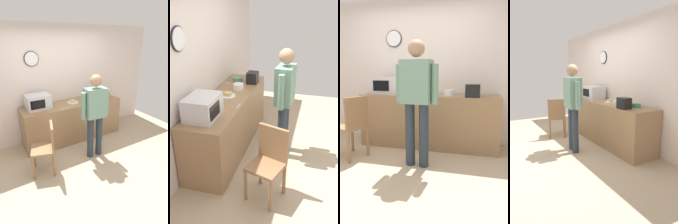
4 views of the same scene
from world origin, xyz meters
The scene contains 12 objects.
ground_plane centered at (0.00, 0.00, 0.00)m, with size 6.00×6.00×0.00m, color tan.
back_wall centered at (0.00, 1.60, 1.30)m, with size 5.40×0.13×2.60m.
kitchen_counter centered at (0.28, 1.22, 0.45)m, with size 2.35×0.62×0.90m, color #93704C.
microwave centered at (-0.51, 1.28, 1.05)m, with size 0.50×0.39×0.30m.
sandwich_plate centered at (0.29, 1.23, 0.93)m, with size 0.24×0.24×0.07m.
salad_bowl centered at (1.02, 1.31, 0.94)m, with size 0.18×0.18×0.08m, color #4C8E60.
cereal_bowl centered at (0.63, 1.17, 0.95)m, with size 0.18×0.18×0.10m, color white.
toaster centered at (1.01, 1.02, 1.00)m, with size 0.22×0.18×0.20m, color black.
fork_utensil centered at (-0.03, 0.95, 0.91)m, with size 0.17×0.02×0.01m, color silver.
spoon_utensil centered at (0.87, 1.46, 0.91)m, with size 0.17×0.02×0.01m, color silver.
person_standing centered at (0.31, 0.34, 1.00)m, with size 0.59×0.27×1.70m.
wooden_chair centered at (-0.69, 0.36, 0.52)m, with size 0.50×0.50×0.94m.
Camera 4 is at (3.80, -1.23, 1.55)m, focal length 32.13 mm.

